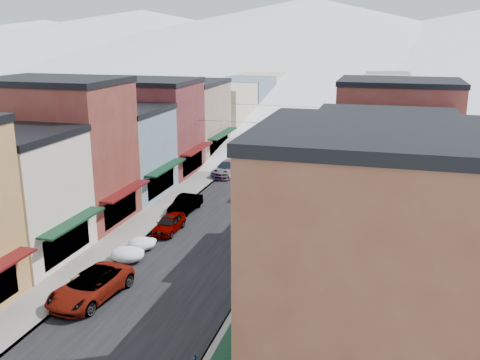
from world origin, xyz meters
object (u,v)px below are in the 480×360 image
Objects in this scene: car_dark_hatch at (185,204)px; car_white_suv at (90,286)px; streetlamp_near at (298,172)px; trash_can at (250,275)px; car_silver_sedan at (169,224)px; car_green_sedan at (259,222)px; fire_hydrant at (234,344)px.

car_white_suv is at bearing -84.31° from car_dark_hatch.
streetlamp_near reaches higher than car_white_suv.
streetlamp_near is at bearing 89.72° from trash_can.
car_silver_sedan is 11.61m from trash_can.
car_green_sedan is at bearing 100.06° from trash_can.
car_dark_hatch is at bearing -14.28° from car_green_sedan.
car_white_suv is at bearing 70.02° from car_green_sedan.
trash_can is 18.04m from streetlamp_near.
streetlamp_near is (1.79, 8.27, 2.44)m from car_green_sedan.
car_white_suv reaches higher than fire_hydrant.
car_green_sedan reaches higher than fire_hydrant.
car_white_suv is at bearing 162.34° from fire_hydrant.
car_white_suv is 10.20m from trash_can.
trash_can is at bearing 107.32° from car_green_sedan.
car_white_suv is 1.28× the size of car_green_sedan.
car_green_sedan is at bearing 16.55° from car_silver_sedan.
car_green_sedan reaches higher than car_silver_sedan.
car_silver_sedan is 0.88× the size of streetlamp_near.
streetlamp_near is at bearing 49.06° from car_silver_sedan.
car_white_suv reaches higher than trash_can.
car_green_sedan is 0.99× the size of streetlamp_near.
streetlamp_near reaches higher than car_green_sedan.
streetlamp_near is (9.14, 22.55, 2.37)m from car_white_suv.
car_green_sedan is at bearing -17.34° from car_dark_hatch.
trash_can is at bearing 98.67° from fire_hydrant.
car_dark_hatch is at bearing 117.45° from fire_hydrant.
trash_can is (-1.21, 7.97, 0.11)m from fire_hydrant.
streetlamp_near reaches higher than fire_hydrant.
fire_hydrant is (2.91, -17.55, -0.27)m from car_green_sedan.
streetlamp_near is at bearing 92.50° from fire_hydrant.
streetlamp_near is (-1.13, 25.82, 2.70)m from fire_hydrant.
car_white_suv is 16.06m from car_green_sedan.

